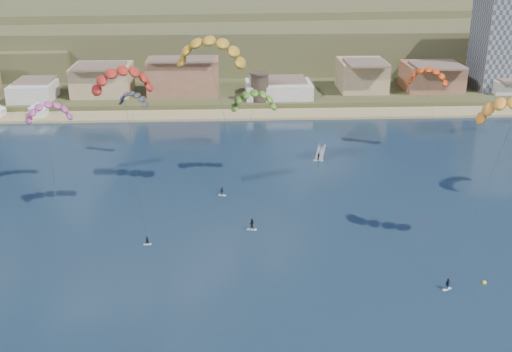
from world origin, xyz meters
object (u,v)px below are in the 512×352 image
(kitesurfer_green, at_px, (253,98))
(apartment_tower, at_px, (510,38))
(kitesurfer_red, at_px, (122,75))
(windsurfer, at_px, (319,155))
(buoy, at_px, (484,283))
(kitesurfer_yellow, at_px, (211,48))
(watchtower, at_px, (260,87))

(kitesurfer_green, bearing_deg, apartment_tower, 40.37)
(apartment_tower, relative_size, kitesurfer_red, 1.08)
(kitesurfer_red, xyz_separation_m, windsurfer, (38.27, 30.71, -25.54))
(kitesurfer_green, bearing_deg, windsurfer, 33.71)
(apartment_tower, relative_size, buoy, 48.43)
(kitesurfer_red, height_order, buoy, kitesurfer_red)
(windsurfer, height_order, buoy, windsurfer)
(kitesurfer_yellow, bearing_deg, apartment_tower, 41.19)
(apartment_tower, xyz_separation_m, kitesurfer_red, (-107.06, -92.06, 9.01))
(apartment_tower, distance_m, windsurfer, 93.65)
(watchtower, bearing_deg, buoy, -74.56)
(kitesurfer_red, xyz_separation_m, buoy, (55.27, -24.09, -26.72))
(kitesurfer_green, distance_m, windsurfer, 24.78)
(buoy, bearing_deg, windsurfer, 107.24)
(kitesurfer_green, distance_m, buoy, 57.78)
(kitesurfer_red, xyz_separation_m, kitesurfer_yellow, (14.50, 11.05, 2.56))
(watchtower, bearing_deg, kitesurfer_red, -109.12)
(windsurfer, bearing_deg, kitesurfer_green, -146.29)
(kitesurfer_yellow, xyz_separation_m, buoy, (40.77, -35.14, -29.28))
(watchtower, height_order, kitesurfer_yellow, kitesurfer_yellow)
(kitesurfer_yellow, distance_m, buoy, 61.27)
(kitesurfer_red, height_order, kitesurfer_green, kitesurfer_red)
(watchtower, bearing_deg, kitesurfer_green, -94.31)
(windsurfer, xyz_separation_m, buoy, (17.00, -54.80, -1.18))
(apartment_tower, xyz_separation_m, windsurfer, (-68.80, -61.35, -16.53))
(kitesurfer_red, bearing_deg, buoy, -23.55)
(kitesurfer_green, bearing_deg, kitesurfer_red, -138.16)
(kitesurfer_green, height_order, buoy, kitesurfer_green)
(kitesurfer_yellow, xyz_separation_m, kitesurfer_green, (8.21, 9.28, -11.83))
(kitesurfer_yellow, distance_m, windsurfer, 41.72)
(kitesurfer_red, height_order, kitesurfer_yellow, kitesurfer_yellow)
(kitesurfer_red, bearing_deg, watchtower, 70.88)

